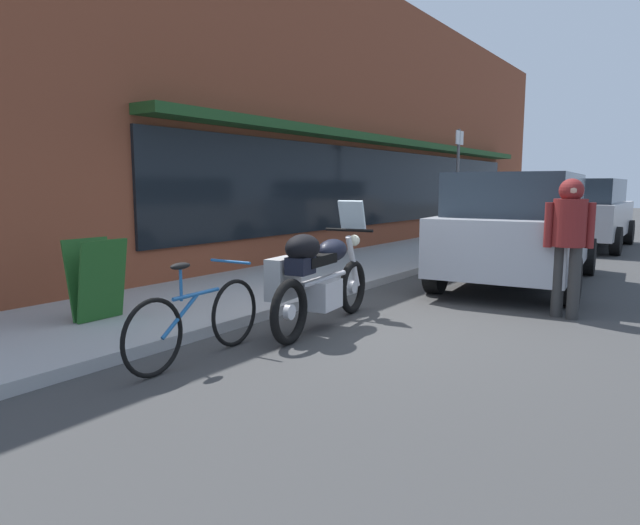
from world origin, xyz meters
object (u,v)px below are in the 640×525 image
Objects in this scene: pedestrian_walking at (569,231)px; parked_minivan at (520,226)px; parking_sign_pole at (458,179)px; sandwich_board_sign at (97,279)px; touring_motorcycle at (317,275)px; parked_bicycle at (197,321)px; parked_car_down_block at (584,211)px.

parked_minivan is at bearing 28.35° from pedestrian_walking.
parking_sign_pole is at bearing 33.95° from parked_minivan.
sandwich_board_sign is at bearing 130.83° from pedestrian_walking.
pedestrian_walking is (-2.10, -1.13, 0.12)m from parked_minivan.
parked_bicycle is (-1.53, 0.26, -0.24)m from touring_motorcycle.
parked_minivan is 1.05× the size of parked_car_down_block.
pedestrian_walking is (2.15, -2.15, 0.44)m from touring_motorcycle.
parked_car_down_block is at bearing -40.77° from parking_sign_pole.
pedestrian_walking is at bearing -49.17° from sandwich_board_sign.
parked_bicycle is 1.73m from sandwich_board_sign.
parking_sign_pole is 3.71m from parked_car_down_block.
parked_bicycle is 0.37× the size of parked_minivan.
parked_minivan is (5.78, -1.27, 0.57)m from parked_bicycle.
parked_bicycle is 0.62× the size of parking_sign_pole.
parking_sign_pole is (5.85, 3.65, 0.70)m from pedestrian_walking.
parking_sign_pole is at bearing -2.82° from sandwich_board_sign.
parked_bicycle is at bearing -94.27° from sandwich_board_sign.
pedestrian_walking is at bearing -33.13° from parked_bicycle.
parking_sign_pole is (9.53, 1.25, 1.38)m from parked_bicycle.
parked_car_down_block is at bearing -5.17° from parked_bicycle.
touring_motorcycle is 10.77m from parked_car_down_block.
parking_sign_pole reaches higher than touring_motorcycle.
touring_motorcycle is at bearing -54.52° from sandwich_board_sign.
touring_motorcycle is 0.47× the size of parked_minivan.
sandwich_board_sign is 0.20× the size of parked_car_down_block.
parking_sign_pole reaches higher than pedestrian_walking.
parking_sign_pole is (8.00, 1.51, 1.14)m from touring_motorcycle.
sandwich_board_sign is at bearing 166.91° from parked_car_down_block.
parked_bicycle is 9.71m from parking_sign_pole.
sandwich_board_sign is at bearing 85.73° from parked_bicycle.
touring_motorcycle is at bearing 166.55° from parked_minivan.
touring_motorcycle is 4.38m from parked_minivan.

